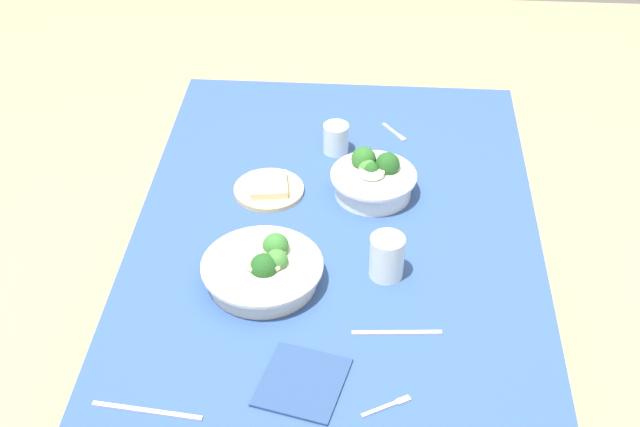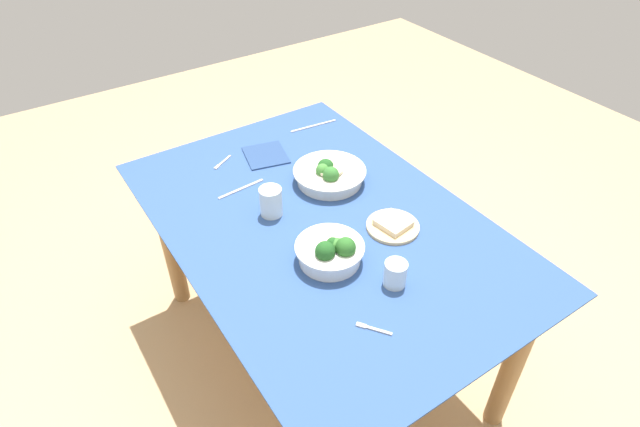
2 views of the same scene
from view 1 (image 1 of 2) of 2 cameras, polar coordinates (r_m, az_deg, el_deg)
The scene contains 11 objects.
dining_table at distance 2.14m, azimuth 1.00°, elevation -3.59°, with size 1.45×0.97×0.72m.
broccoli_bowl_far at distance 1.93m, azimuth -3.68°, elevation -3.70°, with size 0.27×0.27×0.10m.
broccoli_bowl_near at distance 2.19m, azimuth 3.50°, elevation 2.26°, with size 0.21×0.21×0.11m.
bread_side_plate at distance 2.21m, azimuth -3.37°, elevation 1.66°, with size 0.18×0.18×0.03m.
water_glass_center at distance 1.94m, azimuth 4.39°, elevation -2.83°, with size 0.08×0.08×0.10m, color silver.
water_glass_side at distance 2.34m, azimuth 1.05°, elevation 4.94°, with size 0.07×0.07×0.08m, color silver.
fork_by_far_bowl at distance 2.44m, azimuth 4.92°, elevation 5.27°, with size 0.09×0.07×0.00m.
fork_by_near_bowl at distance 1.71m, azimuth 4.49°, elevation -12.42°, with size 0.06×0.10×0.00m.
table_knife_left at distance 1.73m, azimuth -11.24°, elevation -12.53°, with size 0.22×0.01×0.00m, color #B7B7BC.
table_knife_right at distance 1.84m, azimuth 5.05°, elevation -7.76°, with size 0.19×0.01×0.00m, color #B7B7BC.
napkin_folded_upper at distance 1.74m, azimuth -1.17°, elevation -10.95°, with size 0.17×0.16×0.01m, color navy.
Camera 1 is at (-1.60, -0.08, 2.03)m, focal length 48.98 mm.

